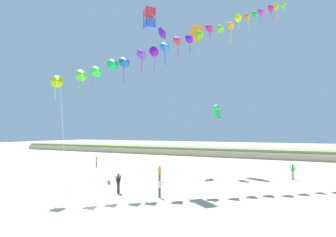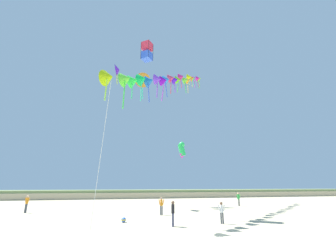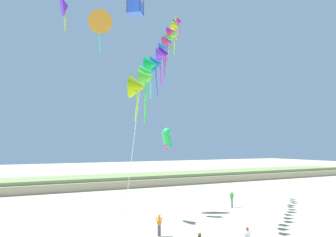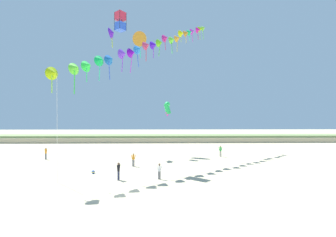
{
  "view_description": "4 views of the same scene",
  "coord_description": "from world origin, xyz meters",
  "px_view_note": "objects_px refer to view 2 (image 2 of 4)",
  "views": [
    {
      "loc": [
        12.25,
        -14.0,
        5.12
      ],
      "look_at": [
        1.27,
        8.2,
        6.4
      ],
      "focal_mm": 28.0,
      "sensor_mm": 36.0,
      "label": 1
    },
    {
      "loc": [
        -5.84,
        -12.07,
        2.68
      ],
      "look_at": [
        -0.42,
        9.23,
        9.26
      ],
      "focal_mm": 24.0,
      "sensor_mm": 36.0,
      "label": 2
    },
    {
      "loc": [
        -13.18,
        -13.6,
        6.78
      ],
      "look_at": [
        1.68,
        13.49,
        9.07
      ],
      "focal_mm": 38.0,
      "sensor_mm": 36.0,
      "label": 3
    },
    {
      "loc": [
        2.71,
        -17.02,
        5.6
      ],
      "look_at": [
        3.41,
        9.66,
        5.82
      ],
      "focal_mm": 24.0,
      "sensor_mm": 36.0,
      "label": 4
    }
  ],
  "objects_px": {
    "person_mid_center": "(222,211)",
    "large_kite_high_solo": "(118,70)",
    "person_far_right": "(173,211)",
    "large_kite_low_lead": "(182,149)",
    "person_near_left": "(161,205)",
    "large_kite_outer_drift": "(147,51)",
    "person_far_left": "(239,198)",
    "large_kite_mid_trail": "(143,81)",
    "person_near_right": "(27,203)",
    "beach_ball": "(124,220)"
  },
  "relations": [
    {
      "from": "person_near_right",
      "to": "person_far_right",
      "type": "distance_m",
      "value": 16.98
    },
    {
      "from": "person_near_right",
      "to": "person_far_right",
      "type": "height_order",
      "value": "person_near_right"
    },
    {
      "from": "person_far_left",
      "to": "large_kite_high_solo",
      "type": "xyz_separation_m",
      "value": [
        -17.45,
        3.59,
        19.32
      ]
    },
    {
      "from": "person_mid_center",
      "to": "person_far_right",
      "type": "bearing_deg",
      "value": -176.69
    },
    {
      "from": "person_near_left",
      "to": "large_kite_outer_drift",
      "type": "distance_m",
      "value": 17.15
    },
    {
      "from": "person_far_left",
      "to": "large_kite_outer_drift",
      "type": "bearing_deg",
      "value": -156.28
    },
    {
      "from": "person_near_right",
      "to": "large_kite_high_solo",
      "type": "xyz_separation_m",
      "value": [
        8.19,
        5.4,
        19.34
      ]
    },
    {
      "from": "person_near_left",
      "to": "large_kite_mid_trail",
      "type": "bearing_deg",
      "value": 92.14
    },
    {
      "from": "person_mid_center",
      "to": "large_kite_high_solo",
      "type": "relative_size",
      "value": 0.43
    },
    {
      "from": "person_far_left",
      "to": "large_kite_low_lead",
      "type": "height_order",
      "value": "large_kite_low_lead"
    },
    {
      "from": "person_mid_center",
      "to": "large_kite_outer_drift",
      "type": "distance_m",
      "value": 19.06
    },
    {
      "from": "large_kite_high_solo",
      "to": "large_kite_mid_trail",
      "type": "bearing_deg",
      "value": 32.98
    },
    {
      "from": "person_near_left",
      "to": "large_kite_low_lead",
      "type": "distance_m",
      "value": 10.24
    },
    {
      "from": "person_near_left",
      "to": "large_kite_outer_drift",
      "type": "xyz_separation_m",
      "value": [
        -1.74,
        0.72,
        17.05
      ]
    },
    {
      "from": "person_far_right",
      "to": "large_kite_low_lead",
      "type": "bearing_deg",
      "value": 69.31
    },
    {
      "from": "person_near_left",
      "to": "person_far_right",
      "type": "distance_m",
      "value": 6.29
    },
    {
      "from": "person_mid_center",
      "to": "beach_ball",
      "type": "height_order",
      "value": "person_mid_center"
    },
    {
      "from": "person_mid_center",
      "to": "beach_ball",
      "type": "distance_m",
      "value": 7.44
    },
    {
      "from": "person_far_left",
      "to": "beach_ball",
      "type": "relative_size",
      "value": 4.82
    },
    {
      "from": "person_near_right",
      "to": "large_kite_outer_drift",
      "type": "relative_size",
      "value": 0.75
    },
    {
      "from": "person_far_left",
      "to": "large_kite_high_solo",
      "type": "relative_size",
      "value": 0.5
    },
    {
      "from": "person_mid_center",
      "to": "large_kite_low_lead",
      "type": "height_order",
      "value": "large_kite_low_lead"
    },
    {
      "from": "large_kite_mid_trail",
      "to": "large_kite_outer_drift",
      "type": "height_order",
      "value": "large_kite_mid_trail"
    },
    {
      "from": "person_mid_center",
      "to": "beach_ball",
      "type": "bearing_deg",
      "value": 160.63
    },
    {
      "from": "person_near_left",
      "to": "large_kite_low_lead",
      "type": "xyz_separation_m",
      "value": [
        4.3,
        6.66,
        6.48
      ]
    },
    {
      "from": "person_near_left",
      "to": "person_far_right",
      "type": "height_order",
      "value": "person_far_right"
    },
    {
      "from": "person_mid_center",
      "to": "large_kite_high_solo",
      "type": "bearing_deg",
      "value": 116.25
    },
    {
      "from": "person_far_left",
      "to": "large_kite_high_solo",
      "type": "height_order",
      "value": "large_kite_high_solo"
    },
    {
      "from": "person_far_left",
      "to": "large_kite_mid_trail",
      "type": "relative_size",
      "value": 0.36
    },
    {
      "from": "person_near_left",
      "to": "person_far_right",
      "type": "relative_size",
      "value": 0.98
    },
    {
      "from": "large_kite_low_lead",
      "to": "large_kite_mid_trail",
      "type": "relative_size",
      "value": 0.47
    },
    {
      "from": "person_mid_center",
      "to": "large_kite_low_lead",
      "type": "relative_size",
      "value": 0.67
    },
    {
      "from": "large_kite_low_lead",
      "to": "person_mid_center",
      "type": "bearing_deg",
      "value": -94.79
    },
    {
      "from": "person_near_left",
      "to": "large_kite_mid_trail",
      "type": "height_order",
      "value": "large_kite_mid_trail"
    },
    {
      "from": "person_far_left",
      "to": "large_kite_outer_drift",
      "type": "relative_size",
      "value": 0.76
    },
    {
      "from": "large_kite_low_lead",
      "to": "beach_ball",
      "type": "relative_size",
      "value": 6.28
    },
    {
      "from": "person_near_right",
      "to": "person_far_right",
      "type": "relative_size",
      "value": 1.03
    },
    {
      "from": "person_far_right",
      "to": "large_kite_high_solo",
      "type": "height_order",
      "value": "large_kite_high_solo"
    },
    {
      "from": "large_kite_low_lead",
      "to": "beach_ball",
      "type": "xyz_separation_m",
      "value": [
        -8.05,
        -10.25,
        -7.23
      ]
    },
    {
      "from": "person_near_right",
      "to": "beach_ball",
      "type": "relative_size",
      "value": 4.73
    },
    {
      "from": "large_kite_outer_drift",
      "to": "beach_ball",
      "type": "distance_m",
      "value": 18.43
    },
    {
      "from": "person_near_left",
      "to": "person_far_left",
      "type": "height_order",
      "value": "person_far_left"
    },
    {
      "from": "large_kite_mid_trail",
      "to": "large_kite_high_solo",
      "type": "bearing_deg",
      "value": -147.02
    },
    {
      "from": "large_kite_outer_drift",
      "to": "person_far_left",
      "type": "bearing_deg",
      "value": 23.72
    },
    {
      "from": "person_far_right",
      "to": "large_kite_outer_drift",
      "type": "relative_size",
      "value": 0.72
    },
    {
      "from": "person_far_right",
      "to": "large_kite_outer_drift",
      "type": "distance_m",
      "value": 18.44
    },
    {
      "from": "person_near_right",
      "to": "large_kite_mid_trail",
      "type": "bearing_deg",
      "value": 33.25
    },
    {
      "from": "person_far_right",
      "to": "large_kite_mid_trail",
      "type": "relative_size",
      "value": 0.34
    },
    {
      "from": "person_far_left",
      "to": "person_far_right",
      "type": "xyz_separation_m",
      "value": [
        -13.07,
        -13.24,
        -0.05
      ]
    },
    {
      "from": "large_kite_high_solo",
      "to": "large_kite_outer_drift",
      "type": "relative_size",
      "value": 1.52
    }
  ]
}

